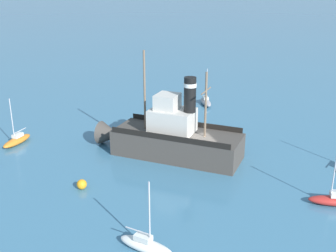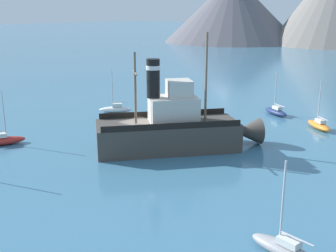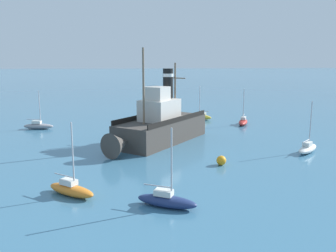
{
  "view_description": "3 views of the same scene",
  "coord_description": "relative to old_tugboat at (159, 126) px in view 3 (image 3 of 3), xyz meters",
  "views": [
    {
      "loc": [
        -33.3,
        12.05,
        16.35
      ],
      "look_at": [
        4.2,
        1.74,
        2.3
      ],
      "focal_mm": 45.0,
      "sensor_mm": 36.0,
      "label": 1
    },
    {
      "loc": [
        24.87,
        -24.41,
        11.69
      ],
      "look_at": [
        1.82,
        1.68,
        2.01
      ],
      "focal_mm": 45.0,
      "sensor_mm": 36.0,
      "label": 2
    },
    {
      "loc": [
        5.1,
        38.98,
        8.82
      ],
      "look_at": [
        1.54,
        3.67,
        2.1
      ],
      "focal_mm": 38.0,
      "sensor_mm": 36.0,
      "label": 3
    }
  ],
  "objects": [
    {
      "name": "sailboat_grey",
      "position": [
        14.78,
        -8.98,
        -1.4
      ],
      "size": [
        3.91,
        1.57,
        4.9
      ],
      "color": "gray",
      "rests_on": "ground"
    },
    {
      "name": "mooring_buoy",
      "position": [
        -4.6,
        8.79,
        -1.42
      ],
      "size": [
        0.82,
        0.82,
        0.82
      ],
      "primitive_type": "sphere",
      "color": "orange",
      "rests_on": "ground"
    },
    {
      "name": "sailboat_navy",
      "position": [
        0.81,
        16.88,
        -1.4
      ],
      "size": [
        3.89,
        2.68,
        4.9
      ],
      "color": "navy",
      "rests_on": "ground"
    },
    {
      "name": "ground_plane",
      "position": [
        -2.34,
        -1.95,
        -1.83
      ],
      "size": [
        600.0,
        600.0,
        0.0
      ],
      "primitive_type": "plane",
      "color": "teal"
    },
    {
      "name": "sailboat_red",
      "position": [
        -12.2,
        -9.3,
        -1.4
      ],
      "size": [
        2.53,
        3.92,
        4.9
      ],
      "color": "#B22823",
      "rests_on": "ground"
    },
    {
      "name": "sailboat_yellow",
      "position": [
        -7.39,
        -14.5,
        -1.4
      ],
      "size": [
        3.27,
        3.63,
        4.9
      ],
      "color": "gold",
      "rests_on": "ground"
    },
    {
      "name": "old_tugboat",
      "position": [
        0.0,
        0.0,
        0.0
      ],
      "size": [
        11.52,
        13.43,
        9.9
      ],
      "color": "#423D38",
      "rests_on": "ground"
    },
    {
      "name": "sailboat_orange",
      "position": [
        6.87,
        14.41,
        -1.4
      ],
      "size": [
        3.69,
        3.17,
        4.9
      ],
      "color": "orange",
      "rests_on": "ground"
    },
    {
      "name": "sailboat_white",
      "position": [
        -13.86,
        5.56,
        -1.4
      ],
      "size": [
        3.46,
        3.47,
        4.9
      ],
      "color": "white",
      "rests_on": "ground"
    }
  ]
}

